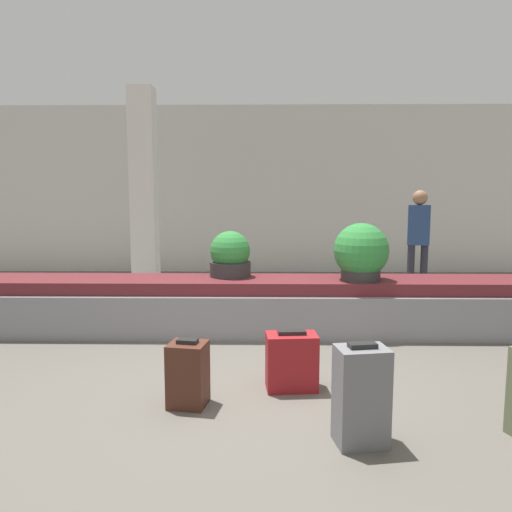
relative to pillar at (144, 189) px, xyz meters
The scene contains 10 objects.
ground_plane 4.99m from the pillar, 66.92° to the right, with size 18.00×18.00×0.00m, color #59544C.
back_wall 2.48m from the pillar, 41.68° to the left, with size 18.00×0.06×3.20m.
carousel 3.47m from the pillar, 54.85° to the right, with size 6.34×0.85×0.60m.
pillar is the anchor object (origin of this frame).
suitcase_0 4.99m from the pillar, 63.21° to the right, with size 0.42×0.28×0.47m.
suitcase_2 4.99m from the pillar, 73.19° to the right, with size 0.30×0.29×0.50m.
suitcase_3 5.88m from the pillar, 63.71° to the right, with size 0.34×0.28×0.64m.
potted_plant_0 3.04m from the pillar, 58.06° to the right, with size 0.46×0.46×0.52m.
potted_plant_1 4.09m from the pillar, 42.14° to the right, with size 0.60×0.60×0.62m.
traveler_0 4.36m from the pillar, ahead, with size 0.36×0.27×1.58m.
Camera 1 is at (0.09, -3.73, 1.55)m, focal length 35.00 mm.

